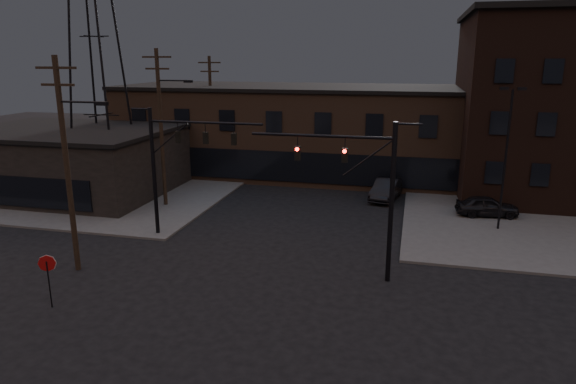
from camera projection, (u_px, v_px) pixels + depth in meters
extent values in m
plane|color=black|center=(235.00, 307.00, 23.10)|extent=(140.00, 140.00, 0.00)
cube|color=#474744|center=(94.00, 174.00, 48.84)|extent=(30.00, 30.00, 0.15)
cube|color=#4F392A|center=(334.00, 133.00, 48.36)|extent=(40.00, 12.00, 8.00)
cube|color=black|center=(70.00, 163.00, 42.12)|extent=(16.00, 12.00, 5.00)
cylinder|color=black|center=(391.00, 204.00, 24.79)|extent=(0.24, 0.24, 8.00)
cylinder|color=black|center=(321.00, 136.00, 24.79)|extent=(7.00, 0.14, 0.14)
cube|color=#FF140C|center=(345.00, 155.00, 24.75)|extent=(0.28, 0.22, 0.70)
cube|color=#FF140C|center=(298.00, 153.00, 25.29)|extent=(0.28, 0.22, 0.70)
cylinder|color=black|center=(154.00, 173.00, 31.45)|extent=(0.24, 0.24, 8.00)
cylinder|color=black|center=(205.00, 123.00, 29.82)|extent=(7.00, 0.14, 0.14)
cube|color=black|center=(178.00, 137.00, 30.45)|extent=(0.28, 0.22, 0.70)
cube|color=black|center=(206.00, 138.00, 30.05)|extent=(0.28, 0.22, 0.70)
cube|color=black|center=(234.00, 139.00, 29.64)|extent=(0.28, 0.22, 0.70)
cylinder|color=black|center=(49.00, 285.00, 22.80)|extent=(0.06, 0.06, 2.20)
cylinder|color=maroon|center=(47.00, 263.00, 22.56)|extent=(0.72, 0.33, 0.76)
cylinder|color=black|center=(67.00, 168.00, 25.78)|extent=(0.28, 0.28, 11.00)
cube|color=black|center=(56.00, 68.00, 24.53)|extent=(2.20, 0.12, 0.12)
cube|color=black|center=(58.00, 85.00, 24.73)|extent=(1.80, 0.12, 0.12)
cube|color=black|center=(102.00, 104.00, 24.42)|extent=(0.60, 0.25, 0.18)
cylinder|color=black|center=(161.00, 130.00, 37.21)|extent=(0.28, 0.28, 11.50)
cube|color=black|center=(157.00, 57.00, 35.90)|extent=(2.20, 0.12, 0.12)
cube|color=black|center=(157.00, 69.00, 36.10)|extent=(1.80, 0.12, 0.12)
cube|color=black|center=(188.00, 81.00, 35.78)|extent=(0.60, 0.25, 0.18)
cylinder|color=black|center=(211.00, 116.00, 48.77)|extent=(0.28, 0.28, 11.00)
cube|color=black|center=(209.00, 63.00, 47.52)|extent=(2.20, 0.12, 0.12)
cube|color=black|center=(210.00, 71.00, 47.73)|extent=(1.80, 0.12, 0.12)
cylinder|color=black|center=(505.00, 163.00, 32.07)|extent=(0.14, 0.14, 9.00)
cube|color=black|center=(504.00, 89.00, 31.03)|extent=(0.50, 0.28, 0.18)
cube|color=black|center=(522.00, 89.00, 30.80)|extent=(0.50, 0.28, 0.18)
imported|color=black|center=(487.00, 206.00, 35.67)|extent=(4.34, 2.15, 1.42)
imported|color=silver|center=(540.00, 197.00, 37.69)|extent=(5.22, 2.26, 1.49)
imported|color=black|center=(386.00, 189.00, 40.43)|extent=(2.52, 5.12, 1.61)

